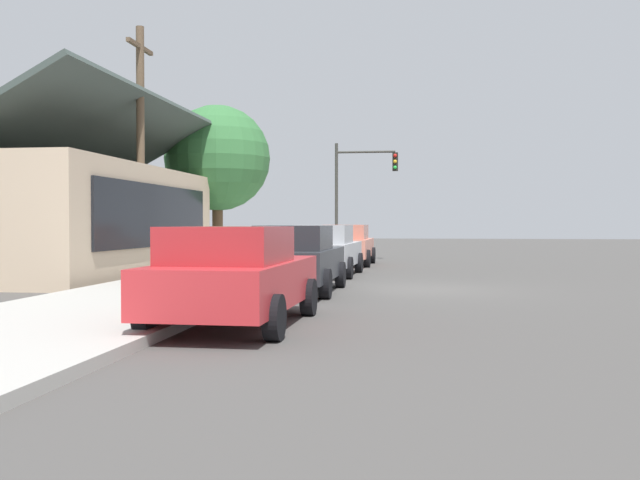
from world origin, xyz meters
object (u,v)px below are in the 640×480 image
Objects in this scene: traffic_light_main at (360,182)px; car_coral at (347,244)px; utility_pole_wooden at (141,147)px; fire_hydrant_red at (201,281)px; car_charcoal at (297,258)px; car_silver at (326,250)px; shade_tree at (217,159)px; car_cherry at (235,275)px.

car_coral is at bearing 176.63° from traffic_light_main.
utility_pole_wooden is 10.56× the size of fire_hydrant_red.
car_charcoal and car_silver have the same top height.
traffic_light_main is (2.87, -5.69, -0.83)m from shade_tree.
car_charcoal is at bearing 179.02° from traffic_light_main.
shade_tree reaches higher than car_cherry.
utility_pole_wooden is at bearing 30.71° from car_cherry.
fire_hydrant_red is (-8.59, 1.36, -0.32)m from car_silver.
fire_hydrant_red is at bearing -165.06° from shade_tree.
car_charcoal is 3.34m from fire_hydrant_red.
car_coral is at bearing 0.16° from car_charcoal.
car_coral is 4.58m from traffic_light_main.
car_charcoal is 1.02× the size of car_coral.
car_charcoal is 11.22m from car_coral.
car_silver is at bearing -9.01° from fire_hydrant_red.
car_cherry is 0.87× the size of traffic_light_main.
fire_hydrant_red is at bearing 155.38° from car_charcoal.
car_charcoal is 0.99× the size of car_silver.
traffic_light_main is at bearing -63.25° from shade_tree.
shade_tree is (0.85, 5.47, 3.51)m from car_coral.
car_coral is 0.68× the size of shade_tree.
shade_tree reaches higher than car_charcoal.
car_coral is at bearing -5.78° from fire_hydrant_red.
utility_pole_wooden reaches higher than traffic_light_main.
car_cherry is at bearing -178.62° from car_silver.
car_cherry is 1.02× the size of car_coral.
shade_tree is (12.07, 5.43, 3.51)m from car_charcoal.
car_cherry is 11.25m from utility_pole_wooden.
traffic_light_main is at bearing -0.41° from car_silver.
utility_pole_wooden is (3.82, 5.40, 3.11)m from car_charcoal.
car_cherry reaches higher than fire_hydrant_red.
utility_pole_wooden reaches higher than fire_hydrant_red.
shade_tree is at bearing 116.75° from traffic_light_main.
car_silver is 5.65m from car_coral.
utility_pole_wooden reaches higher than car_silver.
car_silver and car_coral have the same top height.
shade_tree is 8.26m from utility_pole_wooden.
utility_pole_wooden reaches higher than car_charcoal.
car_coral is at bearing 0.71° from car_cherry.
car_silver is at bearing 0.97° from car_cherry.
car_coral is at bearing -98.83° from shade_tree.
traffic_light_main is 18.27m from fire_hydrant_red.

